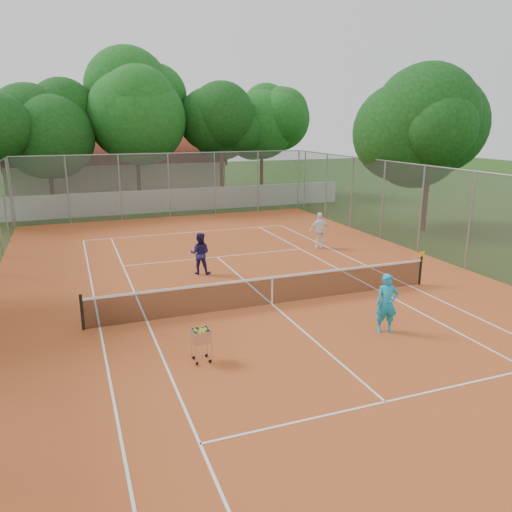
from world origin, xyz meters
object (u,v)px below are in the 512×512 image
object	(u,v)px
ball_hopper	(201,344)
clubhouse	(117,168)
player_far_right	(320,230)
tennis_net	(272,290)
player_near	(387,303)
player_far_left	(200,253)

from	to	relation	value
ball_hopper	clubhouse	bearing A→B (deg)	109.78
player_far_right	ball_hopper	world-z (taller)	player_far_right
tennis_net	player_near	bearing A→B (deg)	-55.61
ball_hopper	player_far_right	bearing A→B (deg)	70.69
tennis_net	clubhouse	distance (m)	29.12
player_far_right	ball_hopper	distance (m)	12.59
ball_hopper	tennis_net	bearing A→B (deg)	66.26
player_near	ball_hopper	bearing A→B (deg)	-161.03
tennis_net	player_near	world-z (taller)	player_near
tennis_net	player_far_left	size ratio (longest dim) A/B	7.15
player_far_right	ball_hopper	size ratio (longest dim) A/B	1.82
clubhouse	ball_hopper	xyz separation A→B (m)	(-1.22, -32.15, -1.71)
player_far_right	ball_hopper	bearing A→B (deg)	57.84
tennis_net	player_far_left	bearing A→B (deg)	107.59
tennis_net	player_far_left	world-z (taller)	player_far_left
player_near	player_far_right	size ratio (longest dim) A/B	1.00
clubhouse	player_far_right	distance (m)	23.80
tennis_net	player_far_left	xyz separation A→B (m)	(-1.34, 4.22, 0.34)
tennis_net	player_far_left	distance (m)	4.44
clubhouse	player_near	xyz separation A→B (m)	(4.20, -32.21, -1.32)
clubhouse	player_near	distance (m)	32.51
player_near	ball_hopper	world-z (taller)	player_near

